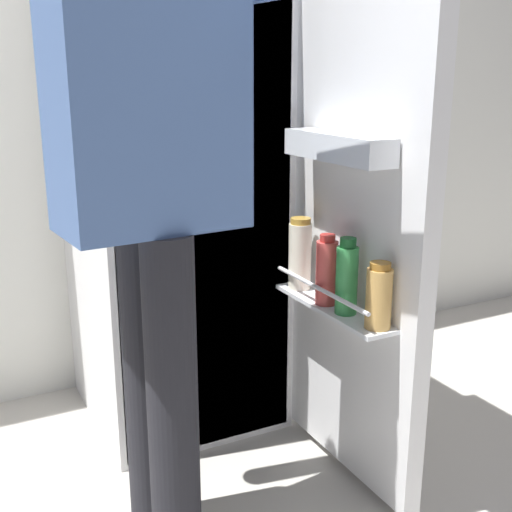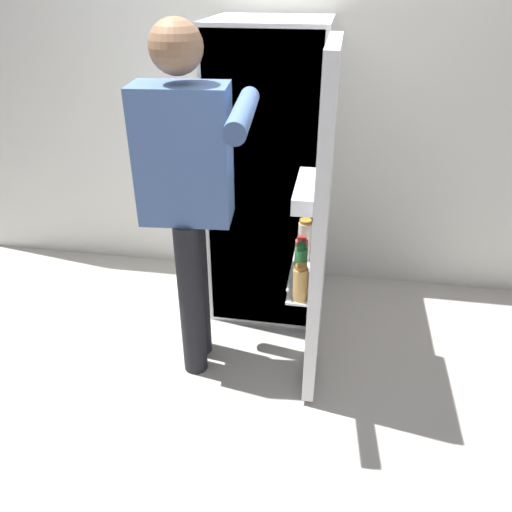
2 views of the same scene
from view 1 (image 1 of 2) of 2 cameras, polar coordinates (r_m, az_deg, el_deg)
The scene contains 4 objects.
ground_plane at distance 1.99m, azimuth -0.87°, elevation -19.91°, with size 6.30×6.30×0.00m, color #B7B2A8.
kitchen_wall at distance 2.49m, azimuth -10.97°, elevation 17.56°, with size 4.40×0.10×2.50m, color silver.
refrigerator at distance 2.13m, azimuth -6.43°, elevation 5.96°, with size 0.65×1.21×1.60m.
person at distance 1.45m, azimuth -8.97°, elevation 8.80°, with size 0.56×0.69×1.65m.
Camera 1 is at (-0.71, -1.45, 1.16)m, focal length 45.54 mm.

